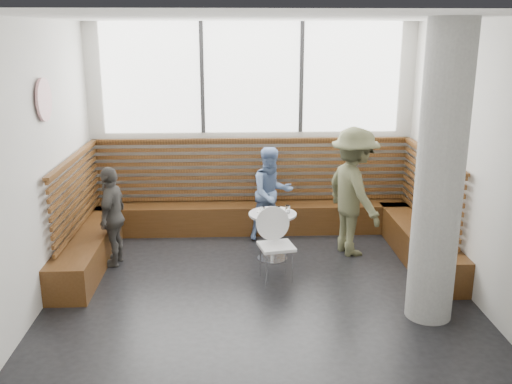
{
  "coord_description": "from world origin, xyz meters",
  "views": [
    {
      "loc": [
        -0.31,
        -6.26,
        3.06
      ],
      "look_at": [
        0.0,
        1.0,
        1.0
      ],
      "focal_mm": 40.0,
      "sensor_mm": 36.0,
      "label": 1
    }
  ],
  "objects_px": {
    "cafe_table": "(272,226)",
    "concrete_column": "(440,176)",
    "adult_man": "(354,192)",
    "cafe_chair": "(276,238)",
    "child_back": "(272,194)",
    "child_left": "(112,216)"
  },
  "relations": [
    {
      "from": "child_left",
      "to": "concrete_column",
      "type": "bearing_deg",
      "value": 73.26
    },
    {
      "from": "child_left",
      "to": "cafe_table",
      "type": "bearing_deg",
      "value": 98.14
    },
    {
      "from": "concrete_column",
      "to": "child_left",
      "type": "height_order",
      "value": "concrete_column"
    },
    {
      "from": "cafe_table",
      "to": "adult_man",
      "type": "distance_m",
      "value": 1.23
    },
    {
      "from": "concrete_column",
      "to": "child_back",
      "type": "xyz_separation_m",
      "value": [
        -1.58,
        2.54,
        -0.89
      ]
    },
    {
      "from": "cafe_chair",
      "to": "concrete_column",
      "type": "bearing_deg",
      "value": -45.81
    },
    {
      "from": "cafe_table",
      "to": "child_left",
      "type": "relative_size",
      "value": 0.5
    },
    {
      "from": "cafe_table",
      "to": "child_back",
      "type": "relative_size",
      "value": 0.47
    },
    {
      "from": "adult_man",
      "to": "child_left",
      "type": "distance_m",
      "value": 3.31
    },
    {
      "from": "cafe_table",
      "to": "adult_man",
      "type": "bearing_deg",
      "value": 9.77
    },
    {
      "from": "cafe_chair",
      "to": "adult_man",
      "type": "height_order",
      "value": "adult_man"
    },
    {
      "from": "child_back",
      "to": "child_left",
      "type": "height_order",
      "value": "child_back"
    },
    {
      "from": "cafe_table",
      "to": "concrete_column",
      "type": "bearing_deg",
      "value": -46.25
    },
    {
      "from": "concrete_column",
      "to": "cafe_chair",
      "type": "xyz_separation_m",
      "value": [
        -1.62,
        1.09,
        -1.06
      ]
    },
    {
      "from": "concrete_column",
      "to": "child_left",
      "type": "bearing_deg",
      "value": 156.47
    },
    {
      "from": "concrete_column",
      "to": "cafe_table",
      "type": "relative_size",
      "value": 4.77
    },
    {
      "from": "cafe_chair",
      "to": "child_left",
      "type": "bearing_deg",
      "value": 154.0
    },
    {
      "from": "cafe_table",
      "to": "cafe_chair",
      "type": "relative_size",
      "value": 0.73
    },
    {
      "from": "cafe_table",
      "to": "cafe_chair",
      "type": "xyz_separation_m",
      "value": [
        0.0,
        -0.6,
        0.06
      ]
    },
    {
      "from": "concrete_column",
      "to": "child_back",
      "type": "distance_m",
      "value": 3.12
    },
    {
      "from": "adult_man",
      "to": "child_back",
      "type": "distance_m",
      "value": 1.29
    },
    {
      "from": "child_back",
      "to": "concrete_column",
      "type": "bearing_deg",
      "value": -78.98
    }
  ]
}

